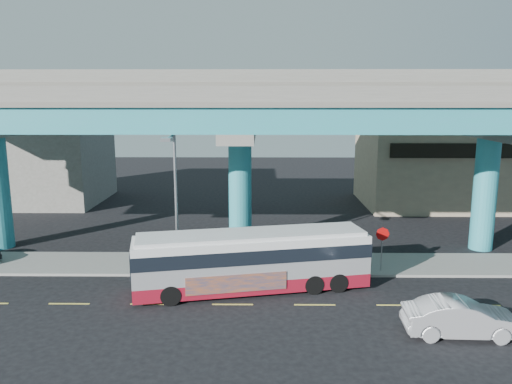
{
  "coord_description": "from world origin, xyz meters",
  "views": [
    {
      "loc": [
        1.39,
        -23.1,
        9.94
      ],
      "look_at": [
        1.1,
        4.0,
        4.77
      ],
      "focal_mm": 35.0,
      "sensor_mm": 36.0,
      "label": 1
    }
  ],
  "objects_px": {
    "transit_bus": "(252,259)",
    "street_lamp": "(174,184)",
    "sedan": "(461,318)",
    "stop_sign": "(382,240)"
  },
  "relations": [
    {
      "from": "sedan",
      "to": "stop_sign",
      "type": "bearing_deg",
      "value": 14.32
    },
    {
      "from": "transit_bus",
      "to": "street_lamp",
      "type": "distance_m",
      "value": 5.89
    },
    {
      "from": "street_lamp",
      "to": "stop_sign",
      "type": "relative_size",
      "value": 3.11
    },
    {
      "from": "transit_bus",
      "to": "street_lamp",
      "type": "xyz_separation_m",
      "value": [
        -4.28,
        1.84,
        3.6
      ]
    },
    {
      "from": "transit_bus",
      "to": "sedan",
      "type": "relative_size",
      "value": 2.55
    },
    {
      "from": "transit_bus",
      "to": "sedan",
      "type": "height_order",
      "value": "transit_bus"
    },
    {
      "from": "transit_bus",
      "to": "street_lamp",
      "type": "bearing_deg",
      "value": 144.8
    },
    {
      "from": "transit_bus",
      "to": "sedan",
      "type": "bearing_deg",
      "value": -41.11
    },
    {
      "from": "street_lamp",
      "to": "sedan",
      "type": "bearing_deg",
      "value": -27.34
    },
    {
      "from": "street_lamp",
      "to": "stop_sign",
      "type": "height_order",
      "value": "street_lamp"
    }
  ]
}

